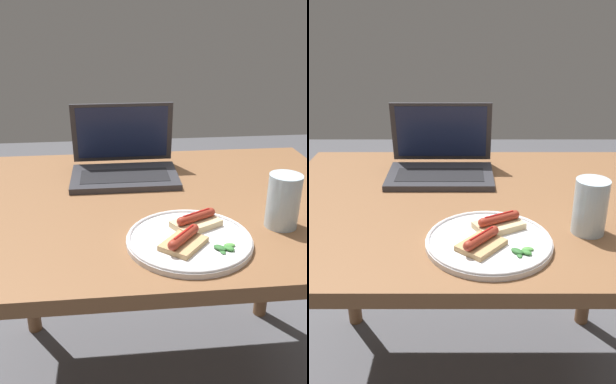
% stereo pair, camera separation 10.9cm
% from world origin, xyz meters
% --- Properties ---
extents(desk, '(1.12, 0.85, 0.71)m').
position_xyz_m(desk, '(0.00, 0.00, 0.62)').
color(desk, brown).
rests_on(desk, ground_plane).
extents(laptop, '(0.33, 0.25, 0.22)m').
position_xyz_m(laptop, '(-0.09, 0.19, 0.75)').
color(laptop, '#2D2D33').
rests_on(laptop, desk).
extents(plate, '(0.29, 0.29, 0.02)m').
position_xyz_m(plate, '(0.03, -0.25, 0.71)').
color(plate, silver).
rests_on(plate, desk).
extents(sausage_toast_left, '(0.12, 0.12, 0.04)m').
position_xyz_m(sausage_toast_left, '(0.02, -0.28, 0.73)').
color(sausage_toast_left, tan).
rests_on(sausage_toast_left, plate).
extents(sausage_toast_middle, '(0.13, 0.11, 0.04)m').
position_xyz_m(sausage_toast_middle, '(0.06, -0.19, 0.73)').
color(sausage_toast_middle, '#D6B784').
rests_on(sausage_toast_middle, plate).
extents(salad_pile, '(0.05, 0.04, 0.01)m').
position_xyz_m(salad_pile, '(0.10, -0.30, 0.72)').
color(salad_pile, '#2D662D').
rests_on(salad_pile, plate).
extents(drinking_glass, '(0.08, 0.08, 0.13)m').
position_xyz_m(drinking_glass, '(0.27, -0.19, 0.77)').
color(drinking_glass, silver).
rests_on(drinking_glass, desk).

